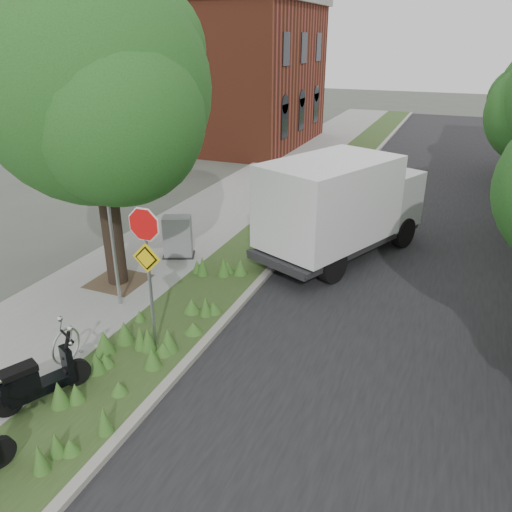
# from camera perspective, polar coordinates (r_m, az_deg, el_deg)

# --- Properties ---
(ground) EXTENTS (120.00, 120.00, 0.00)m
(ground) POSITION_cam_1_polar(r_m,az_deg,el_deg) (10.11, -6.35, -14.02)
(ground) COLOR #4C5147
(ground) RESTS_ON ground
(sidewalk_near) EXTENTS (3.50, 60.00, 0.12)m
(sidewalk_near) POSITION_cam_1_polar(r_m,az_deg,el_deg) (19.81, -3.52, 5.75)
(sidewalk_near) COLOR gray
(sidewalk_near) RESTS_ON ground
(verge) EXTENTS (2.00, 60.00, 0.12)m
(verge) POSITION_cam_1_polar(r_m,az_deg,el_deg) (18.83, 4.07, 4.76)
(verge) COLOR #27491F
(verge) RESTS_ON ground
(kerb_near) EXTENTS (0.20, 60.00, 0.13)m
(kerb_near) POSITION_cam_1_polar(r_m,az_deg,el_deg) (18.56, 7.01, 4.37)
(kerb_near) COLOR #9E9991
(kerb_near) RESTS_ON ground
(road) EXTENTS (7.00, 60.00, 0.01)m
(road) POSITION_cam_1_polar(r_m,az_deg,el_deg) (18.05, 17.75, 2.61)
(road) COLOR black
(road) RESTS_ON ground
(street_tree_main) EXTENTS (6.21, 5.54, 7.66)m
(street_tree_main) POSITION_cam_1_polar(r_m,az_deg,el_deg) (12.78, -17.91, 16.53)
(street_tree_main) COLOR black
(street_tree_main) RESTS_ON ground
(bare_post) EXTENTS (0.08, 0.08, 4.00)m
(bare_post) POSITION_cam_1_polar(r_m,az_deg,el_deg) (12.03, -16.24, 3.10)
(bare_post) COLOR #A5A8AD
(bare_post) RESTS_ON ground
(bike_hoop) EXTENTS (0.06, 0.78, 0.77)m
(bike_hoop) POSITION_cam_1_polar(r_m,az_deg,el_deg) (10.84, -20.89, -9.59)
(bike_hoop) COLOR #A5A8AD
(bike_hoop) RESTS_ON ground
(sign_assembly) EXTENTS (0.94, 0.08, 3.22)m
(sign_assembly) POSITION_cam_1_polar(r_m,az_deg,el_deg) (10.03, -12.42, 0.63)
(sign_assembly) COLOR #A5A8AD
(sign_assembly) RESTS_ON ground
(brick_building) EXTENTS (9.40, 10.40, 8.30)m
(brick_building) POSITION_cam_1_polar(r_m,az_deg,el_deg) (31.99, -2.86, 20.23)
(brick_building) COLOR brown
(brick_building) RESTS_ON ground
(scooter_far) EXTENTS (0.90, 1.66, 0.85)m
(scooter_far) POSITION_cam_1_polar(r_m,az_deg,el_deg) (9.95, -24.29, -13.25)
(scooter_far) COLOR black
(scooter_far) RESTS_ON ground
(box_truck) EXTENTS (4.29, 6.14, 2.60)m
(box_truck) POSITION_cam_1_polar(r_m,az_deg,el_deg) (14.97, 9.65, 6.03)
(box_truck) COLOR #262628
(box_truck) RESTS_ON ground
(utility_cabinet) EXTENTS (1.10, 0.94, 1.24)m
(utility_cabinet) POSITION_cam_1_polar(r_m,az_deg,el_deg) (15.00, -8.93, 2.12)
(utility_cabinet) COLOR #262628
(utility_cabinet) RESTS_ON ground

